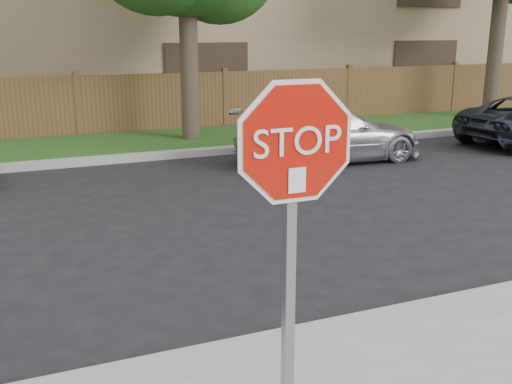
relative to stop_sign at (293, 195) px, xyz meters
name	(u,v)px	position (x,y,z in m)	size (l,w,h in m)	color
ground	(231,348)	(0.13, 1.48, -1.83)	(90.00, 90.00, 0.00)	black
far_curb	(98,160)	(0.13, 9.63, -1.75)	(70.00, 0.30, 0.15)	gray
grass_strip	(88,147)	(0.13, 11.28, -1.77)	(70.00, 3.00, 0.12)	#1E4714
fence	(78,108)	(0.13, 12.88, -1.03)	(70.00, 0.12, 1.60)	#54361D
apartment_building	(52,4)	(0.13, 18.48, 1.70)	(35.20, 9.20, 7.20)	#91815A
stop_sign	(293,195)	(0.00, 0.00, 0.00)	(1.01, 0.13, 2.55)	gray
sedan_right	(330,134)	(4.78, 8.03, -1.24)	(1.66, 4.09, 1.19)	silver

